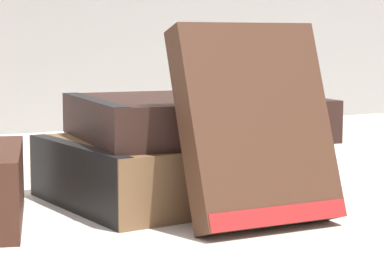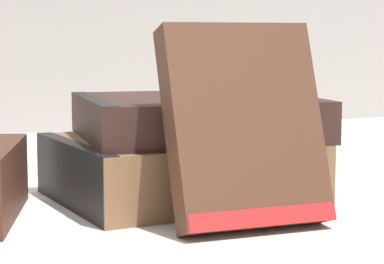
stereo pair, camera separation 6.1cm
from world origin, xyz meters
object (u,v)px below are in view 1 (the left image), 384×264
Objects in this scene: book_flat_bottom at (173,168)px; pocket_watch at (252,92)px; reading_glasses at (89,170)px; book_flat_top at (188,117)px; book_leaning_front at (255,133)px.

book_flat_bottom is 0.09m from pocket_watch.
pocket_watch is at bearing -85.01° from reading_glasses.
book_flat_top is at bearing 170.45° from pocket_watch.
book_leaning_front is 1.30× the size of reading_glasses.
book_leaning_front is at bearing -90.76° from book_flat_bottom.
book_flat_top is 1.80× the size of reading_glasses.
pocket_watch reaches higher than book_flat_top.
book_flat_top is (0.01, -0.00, 0.04)m from book_flat_bottom.
book_leaning_front reaches higher than pocket_watch.
book_flat_bottom is at bearing 94.81° from book_leaning_front.
book_flat_top is at bearing -18.17° from book_flat_bottom.
book_leaning_front is at bearing -85.93° from book_flat_top.
reading_glasses is at bearing 117.07° from pocket_watch.
book_flat_bottom is at bearing -105.71° from reading_glasses.
book_flat_bottom is 0.15m from reading_glasses.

